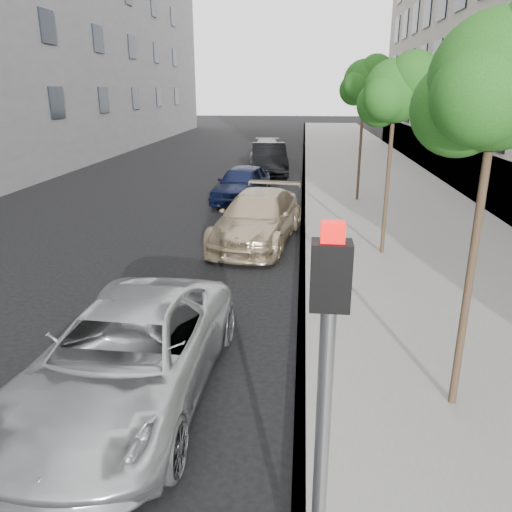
# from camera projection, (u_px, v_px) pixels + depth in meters

# --- Properties ---
(ground) EXTENTS (160.00, 160.00, 0.00)m
(ground) POSITION_uv_depth(u_px,v_px,m) (194.00, 476.00, 5.60)
(ground) COLOR black
(ground) RESTS_ON ground
(sidewalk) EXTENTS (6.40, 72.00, 0.14)m
(sidewalk) POSITION_uv_depth(u_px,v_px,m) (360.00, 165.00, 27.85)
(sidewalk) COLOR gray
(sidewalk) RESTS_ON ground
(curb) EXTENTS (0.15, 72.00, 0.14)m
(curb) POSITION_uv_depth(u_px,v_px,m) (304.00, 165.00, 28.13)
(curb) COLOR #9E9B93
(curb) RESTS_ON ground
(tree_near) EXTENTS (1.81, 1.61, 4.97)m
(tree_near) POSITION_uv_depth(u_px,v_px,m) (501.00, 81.00, 5.39)
(tree_near) COLOR #38281C
(tree_near) RESTS_ON sidewalk
(tree_mid) EXTENTS (1.78, 1.58, 4.83)m
(tree_mid) POSITION_uv_depth(u_px,v_px,m) (396.00, 91.00, 11.57)
(tree_mid) COLOR #38281C
(tree_mid) RESTS_ON sidewalk
(tree_far) EXTENTS (1.80, 1.60, 5.15)m
(tree_far) POSITION_uv_depth(u_px,v_px,m) (365.00, 81.00, 17.60)
(tree_far) COLOR #38281C
(tree_far) RESTS_ON sidewalk
(signal_pole) EXTENTS (0.24, 0.18, 3.26)m
(signal_pole) POSITION_uv_depth(u_px,v_px,m) (324.00, 405.00, 3.24)
(signal_pole) COLOR #939699
(signal_pole) RESTS_ON sidewalk
(minivan) EXTENTS (2.41, 4.92, 1.35)m
(minivan) POSITION_uv_depth(u_px,v_px,m) (128.00, 356.00, 6.79)
(minivan) COLOR silver
(minivan) RESTS_ON ground
(suv) EXTENTS (2.64, 5.04, 1.39)m
(suv) POSITION_uv_depth(u_px,v_px,m) (258.00, 218.00, 13.97)
(suv) COLOR tan
(suv) RESTS_ON ground
(sedan_blue) EXTENTS (2.23, 4.22, 1.37)m
(sedan_blue) POSITION_uv_depth(u_px,v_px,m) (242.00, 183.00, 19.13)
(sedan_blue) COLOR #101737
(sedan_blue) RESTS_ON ground
(sedan_black) EXTENTS (2.20, 4.87, 1.55)m
(sedan_black) POSITION_uv_depth(u_px,v_px,m) (269.00, 159.00, 25.04)
(sedan_black) COLOR black
(sedan_black) RESTS_ON ground
(sedan_rear) EXTENTS (1.92, 4.38, 1.25)m
(sedan_rear) POSITION_uv_depth(u_px,v_px,m) (266.00, 150.00, 29.95)
(sedan_rear) COLOR #A9ADB1
(sedan_rear) RESTS_ON ground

